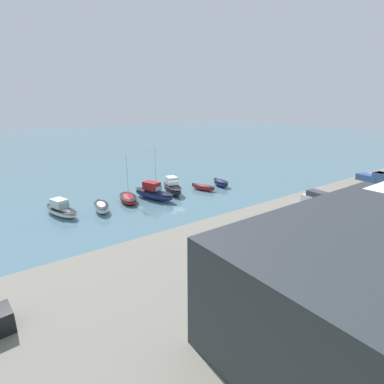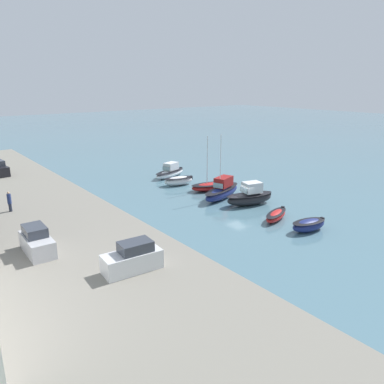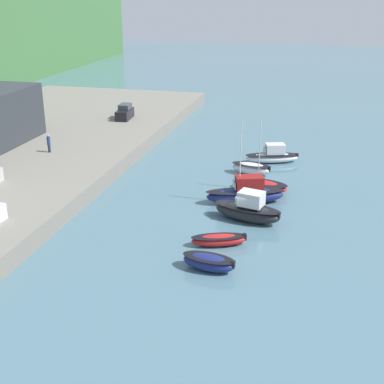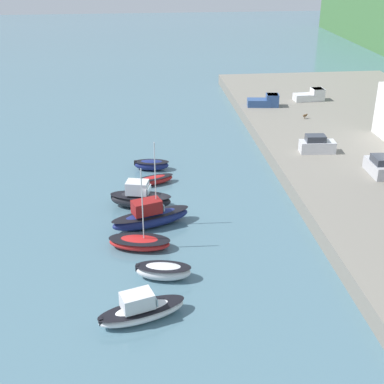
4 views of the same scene
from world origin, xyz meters
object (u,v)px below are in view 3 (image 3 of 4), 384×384
(moored_boat_1, at_px, (219,240))
(moored_boat_6, at_px, (273,156))
(moored_boat_5, at_px, (251,168))
(parked_car_1, at_px, (125,113))
(moored_boat_3, at_px, (246,193))
(moored_boat_0, at_px, (209,262))
(person_on_quay, at_px, (49,143))
(moored_boat_4, at_px, (262,185))
(moored_boat_2, at_px, (248,210))

(moored_boat_1, height_order, moored_boat_6, moored_boat_6)
(moored_boat_5, distance_m, parked_car_1, 26.23)
(moored_boat_1, distance_m, moored_boat_3, 9.77)
(moored_boat_1, bearing_deg, moored_boat_0, 160.84)
(moored_boat_3, bearing_deg, parked_car_1, 22.94)
(moored_boat_3, distance_m, person_on_quay, 25.26)
(moored_boat_0, relative_size, person_on_quay, 2.05)
(moored_boat_1, relative_size, person_on_quay, 2.29)
(parked_car_1, height_order, person_on_quay, parked_car_1)
(moored_boat_5, height_order, moored_boat_6, moored_boat_6)
(person_on_quay, bearing_deg, moored_boat_1, -123.43)
(moored_boat_4, bearing_deg, moored_boat_1, -175.15)
(moored_boat_2, xyz_separation_m, moored_boat_3, (4.19, 0.87, -0.02))
(moored_boat_5, xyz_separation_m, moored_boat_6, (5.01, -1.90, 0.12))
(moored_boat_5, bearing_deg, moored_boat_1, -169.22)
(moored_boat_4, distance_m, person_on_quay, 25.78)
(moored_boat_0, xyz_separation_m, moored_boat_6, (27.83, -1.82, 0.17))
(moored_boat_3, distance_m, moored_boat_5, 8.91)
(moored_boat_2, xyz_separation_m, moored_boat_4, (8.09, -0.25, -0.49))
(moored_boat_4, bearing_deg, moored_boat_6, 12.11)
(moored_boat_3, height_order, moored_boat_4, moored_boat_3)
(person_on_quay, bearing_deg, moored_boat_5, -83.01)
(moored_boat_2, height_order, moored_boat_6, moored_boat_2)
(parked_car_1, bearing_deg, moored_boat_5, 139.18)
(moored_boat_0, bearing_deg, person_on_quay, 58.53)
(moored_boat_2, height_order, person_on_quay, person_on_quay)
(moored_boat_2, bearing_deg, moored_boat_6, 12.58)
(person_on_quay, bearing_deg, moored_boat_3, -103.69)
(parked_car_1, bearing_deg, moored_boat_4, 133.69)
(moored_boat_2, relative_size, moored_boat_5, 1.39)
(moored_boat_0, relative_size, moored_boat_4, 0.57)
(moored_boat_2, xyz_separation_m, parked_car_1, (28.42, 22.77, 1.56))
(parked_car_1, bearing_deg, moored_boat_0, 114.24)
(moored_boat_3, distance_m, parked_car_1, 32.70)
(moored_boat_0, xyz_separation_m, moored_boat_5, (22.83, 0.08, 0.05))
(moored_boat_1, bearing_deg, moored_boat_5, -19.95)
(moored_boat_0, distance_m, moored_boat_2, 9.89)
(moored_boat_0, height_order, moored_boat_3, moored_boat_3)
(moored_boat_3, height_order, moored_boat_5, moored_boat_3)
(moored_boat_4, bearing_deg, moored_boat_3, 176.50)
(moored_boat_2, xyz_separation_m, person_on_quay, (10.15, 25.35, 1.74))
(moored_boat_6, relative_size, parked_car_1, 1.60)
(moored_boat_0, bearing_deg, moored_boat_4, 2.78)
(moored_boat_1, relative_size, moored_boat_6, 0.71)
(moored_boat_4, distance_m, moored_boat_5, 5.30)
(moored_boat_3, distance_m, moored_boat_6, 13.93)
(moored_boat_6, bearing_deg, parked_car_1, 48.08)
(moored_boat_0, xyz_separation_m, moored_boat_4, (17.86, -1.76, -0.07))
(moored_boat_5, bearing_deg, moored_boat_2, -162.32)
(moored_boat_1, xyz_separation_m, moored_boat_3, (9.73, -0.71, 0.53))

